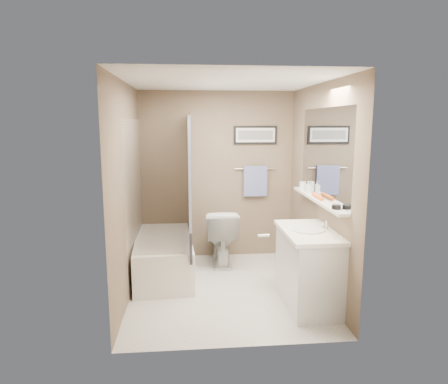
{
  "coord_description": "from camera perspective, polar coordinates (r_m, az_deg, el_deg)",
  "views": [
    {
      "loc": [
        -0.42,
        -4.46,
        1.96
      ],
      "look_at": [
        0.0,
        0.15,
        1.15
      ],
      "focal_mm": 32.0,
      "sensor_mm": 36.0,
      "label": 1
    }
  ],
  "objects": [
    {
      "name": "sink_basin",
      "position": [
        4.31,
        11.92,
        -5.27
      ],
      "size": [
        0.34,
        0.34,
        0.01
      ],
      "primitive_type": "cylinder",
      "color": "silver",
      "rests_on": "countertop"
    },
    {
      "name": "door_handle",
      "position": [
        3.47,
        5.68,
        -6.21
      ],
      "size": [
        0.1,
        0.02,
        0.02
      ],
      "primitive_type": "cylinder",
      "rotation": [
        0.0,
        1.57,
        0.0
      ],
      "color": "silver",
      "rests_on": "door"
    },
    {
      "name": "hair_brush_front",
      "position": [
        4.56,
        13.48,
        -0.75
      ],
      "size": [
        0.05,
        0.22,
        0.04
      ],
      "primitive_type": "cylinder",
      "rotation": [
        1.57,
        0.0,
        -0.05
      ],
      "color": "orange",
      "rests_on": "shelf"
    },
    {
      "name": "faucet_knob",
      "position": [
        4.45,
        14.02,
        -4.55
      ],
      "size": [
        0.05,
        0.05,
        0.05
      ],
      "primitive_type": "sphere",
      "color": "silver",
      "rests_on": "countertop"
    },
    {
      "name": "tile_surround",
      "position": [
        5.1,
        -12.69,
        -1.18
      ],
      "size": [
        0.02,
        1.55,
        2.0
      ],
      "primitive_type": "cube",
      "color": "tan",
      "rests_on": "wall_left"
    },
    {
      "name": "tub_rim",
      "position": [
        5.22,
        -8.68,
        -6.45
      ],
      "size": [
        0.56,
        1.36,
        0.02
      ],
      "primitive_type": "cube",
      "color": "beige",
      "rests_on": "bathtub"
    },
    {
      "name": "curtain_rod",
      "position": [
        4.96,
        -5.07,
        10.93
      ],
      "size": [
        0.02,
        1.55,
        0.02
      ],
      "primitive_type": "cylinder",
      "rotation": [
        1.57,
        0.0,
        0.0
      ],
      "color": "silver",
      "rests_on": "wall_left"
    },
    {
      "name": "art_image",
      "position": [
        5.76,
        4.53,
        8.11
      ],
      "size": [
        0.5,
        0.0,
        0.13
      ],
      "primitive_type": "cube",
      "color": "#595959",
      "rests_on": "art_mat"
    },
    {
      "name": "ceiling",
      "position": [
        4.5,
        0.18,
        15.28
      ],
      "size": [
        2.2,
        2.5,
        0.04
      ],
      "primitive_type": "cube",
      "color": "white",
      "rests_on": "wall_back"
    },
    {
      "name": "glass_jar",
      "position": [
        5.18,
        11.18,
        0.91
      ],
      "size": [
        0.08,
        0.08,
        0.1
      ],
      "primitive_type": "cylinder",
      "color": "silver",
      "rests_on": "shelf"
    },
    {
      "name": "ground",
      "position": [
        4.89,
        0.16,
        -13.7
      ],
      "size": [
        2.5,
        2.5,
        0.0
      ],
      "primitive_type": "plane",
      "color": "beige",
      "rests_on": "ground"
    },
    {
      "name": "hair_brush_back",
      "position": [
        4.67,
        13.04,
        -0.49
      ],
      "size": [
        0.05,
        0.22,
        0.04
      ],
      "primitive_type": "cylinder",
      "rotation": [
        1.57,
        0.0,
        -0.04
      ],
      "color": "orange",
      "rests_on": "shelf"
    },
    {
      "name": "wall_left",
      "position": [
        4.57,
        -13.43,
        0.08
      ],
      "size": [
        0.04,
        2.5,
        2.4
      ],
      "primitive_type": "cube",
      "color": "brown",
      "rests_on": "ground"
    },
    {
      "name": "bathtub",
      "position": [
        5.29,
        -8.61,
        -9.04
      ],
      "size": [
        0.79,
        1.54,
        0.5
      ],
      "primitive_type": "cube",
      "rotation": [
        0.0,
        0.0,
        0.06
      ],
      "color": "white",
      "rests_on": "ground"
    },
    {
      "name": "wall_right",
      "position": [
        4.77,
        13.21,
        0.49
      ],
      "size": [
        0.04,
        2.5,
        2.4
      ],
      "primitive_type": "cube",
      "color": "brown",
      "rests_on": "ground"
    },
    {
      "name": "faucet_spout",
      "position": [
        4.36,
        14.46,
        -4.62
      ],
      "size": [
        0.02,
        0.02,
        0.1
      ],
      "primitive_type": "cylinder",
      "color": "silver",
      "rests_on": "countertop"
    },
    {
      "name": "door",
      "position": [
        3.5,
        11.19,
        -6.22
      ],
      "size": [
        0.8,
        0.02,
        2.0
      ],
      "primitive_type": "cube",
      "color": "silver",
      "rests_on": "wall_front"
    },
    {
      "name": "soap_bottle",
      "position": [
        4.96,
        11.92,
        0.71
      ],
      "size": [
        0.07,
        0.07,
        0.14
      ],
      "primitive_type": "imported",
      "rotation": [
        0.0,
        0.0,
        -0.04
      ],
      "color": "#999999",
      "rests_on": "shelf"
    },
    {
      "name": "towel",
      "position": [
        5.8,
        4.48,
        1.57
      ],
      "size": [
        0.34,
        0.05,
        0.44
      ],
      "primitive_type": "cube",
      "color": "#95A0D9",
      "rests_on": "towel_bar"
    },
    {
      "name": "countertop",
      "position": [
        4.32,
        12.03,
        -5.62
      ],
      "size": [
        0.54,
        0.96,
        0.04
      ],
      "primitive_type": "cube",
      "color": "white",
      "rests_on": "vanity"
    },
    {
      "name": "mirror",
      "position": [
        4.58,
        14.12,
        5.37
      ],
      "size": [
        0.02,
        1.6,
        1.0
      ],
      "primitive_type": "cube",
      "color": "silver",
      "rests_on": "wall_right"
    },
    {
      "name": "shelf",
      "position": [
        4.63,
        13.21,
        -1.05
      ],
      "size": [
        0.12,
        1.6,
        0.03
      ],
      "primitive_type": "cube",
      "color": "silver",
      "rests_on": "wall_right"
    },
    {
      "name": "pink_comb",
      "position": [
        4.83,
        12.41,
        -0.34
      ],
      "size": [
        0.05,
        0.16,
        0.01
      ],
      "primitive_type": "cube",
      "rotation": [
        0.0,
        0.0,
        -0.13
      ],
      "color": "pink",
      "rests_on": "shelf"
    },
    {
      "name": "curtain_upper",
      "position": [
        4.99,
        -4.95,
        3.45
      ],
      "size": [
        0.03,
        1.45,
        1.28
      ],
      "primitive_type": "cube",
      "color": "white",
      "rests_on": "curtain_rod"
    },
    {
      "name": "toilet",
      "position": [
        5.61,
        -0.42,
        -6.31
      ],
      "size": [
        0.45,
        0.77,
        0.78
      ],
      "primitive_type": "imported",
      "rotation": [
        0.0,
        0.0,
        3.13
      ],
      "color": "silver",
      "rests_on": "ground"
    },
    {
      "name": "wall_front",
      "position": [
        3.35,
        2.16,
        -3.23
      ],
      "size": [
        2.2,
        0.04,
        2.4
      ],
      "primitive_type": "cube",
      "color": "brown",
      "rests_on": "ground"
    },
    {
      "name": "art_mat",
      "position": [
        5.76,
        4.53,
        8.11
      ],
      "size": [
        0.56,
        0.0,
        0.2
      ],
      "primitive_type": "cube",
      "color": "white",
      "rests_on": "art_frame"
    },
    {
      "name": "wall_back",
      "position": [
        5.76,
        -0.98,
        2.34
      ],
      "size": [
        2.2,
        0.04,
        2.4
      ],
      "primitive_type": "cube",
      "color": "brown",
      "rests_on": "ground"
    },
    {
      "name": "curtain_lower",
      "position": [
        5.15,
        -4.82,
        -5.66
      ],
      "size": [
        0.03,
        1.45,
        0.36
      ],
      "primitive_type": "cube",
      "color": "#27354A",
      "rests_on": "curtain_rod"
    },
    {
      "name": "vanity",
      "position": [
        4.45,
        11.96,
        -10.84
      ],
      "size": [
        0.52,
        0.91,
        0.8
      ],
      "primitive_type": "cube",
      "rotation": [
        0.0,
        0.0,
        0.02
      ],
      "color": "silver",
      "rests_on": "ground"
    },
    {
      "name": "towel_bar",
      "position": [
        5.8,
        4.47,
        3.36
      ],
      "size": [
        0.6,
        0.02,
        0.02
      ],
      "primitive_type": "cylinder",
      "rotation": [
        0.0,
        1.57,
        0.0
      ],
      "color": "silver",
      "rests_on": "wall_back"
    },
    {
      "name": "art_frame",
      "position": [
        5.78,
        4.5,
        8.11
      ],
      "size": [
        0.62,
        0.02,
        0.26
      ],
      "primitive_type": "cube",
      "color": "black",
      "rests_on": "wall_back"
    },
    {
      "name": "candle_bowl_near",
      "position": [
        4.09,
        15.75,
        -2.09
      ],
      "size": [
        0.09,
        0.09,
        0.04
      ],
      "primitive_type": "cylinder",
      "color": "black",
      "rests_on": "shelf"
    }
  ]
}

